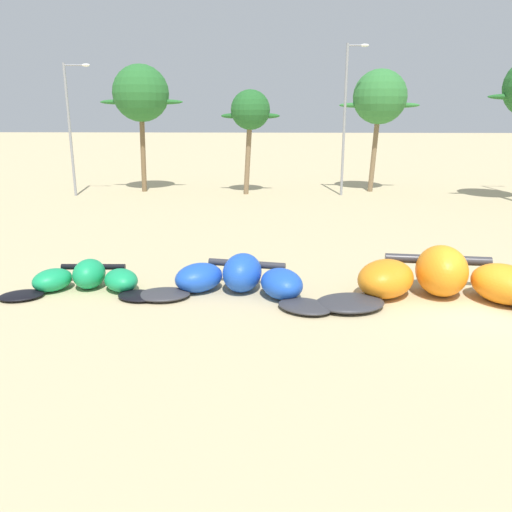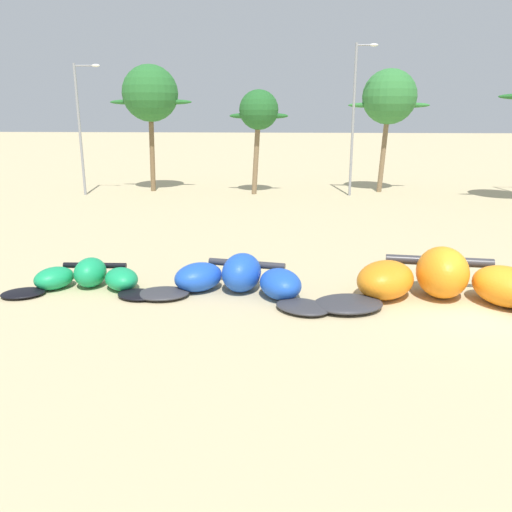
# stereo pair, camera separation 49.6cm
# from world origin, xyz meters

# --- Properties ---
(ground_plane) EXTENTS (260.00, 260.00, 0.00)m
(ground_plane) POSITION_xyz_m (0.00, 0.00, 0.00)
(ground_plane) COLOR #C6B284
(kite_far_left) EXTENTS (5.43, 2.56, 0.99)m
(kite_far_left) POSITION_xyz_m (-12.53, 1.07, 0.38)
(kite_far_left) COLOR black
(kite_far_left) RESTS_ON ground
(kite_left) EXTENTS (6.52, 3.67, 1.27)m
(kite_left) POSITION_xyz_m (-7.39, 0.90, 0.49)
(kite_left) COLOR #333338
(kite_left) RESTS_ON ground
(kite_left_of_center) EXTENTS (8.44, 4.33, 1.64)m
(kite_left_of_center) POSITION_xyz_m (-0.86, 0.67, 0.63)
(kite_left_of_center) COLOR #333338
(kite_left_of_center) RESTS_ON ground
(palm_leftmost) EXTENTS (5.99, 3.99, 9.03)m
(palm_leftmost) POSITION_xyz_m (-15.89, 23.16, 6.97)
(palm_leftmost) COLOR brown
(palm_leftmost) RESTS_ON ground
(palm_left) EXTENTS (4.11, 2.74, 7.26)m
(palm_left) POSITION_xyz_m (-8.03, 22.18, 5.77)
(palm_left) COLOR #7F6647
(palm_left) RESTS_ON ground
(palm_left_of_gap) EXTENTS (5.76, 3.84, 8.70)m
(palm_left_of_gap) POSITION_xyz_m (1.16, 23.78, 6.72)
(palm_left_of_gap) COLOR #7F6647
(palm_left_of_gap) RESTS_ON ground
(lamppost_west) EXTENTS (1.86, 0.24, 8.90)m
(lamppost_west) POSITION_xyz_m (-20.27, 20.98, 4.99)
(lamppost_west) COLOR gray
(lamppost_west) RESTS_ON ground
(lamppost_west_center) EXTENTS (1.50, 0.24, 10.15)m
(lamppost_west_center) POSITION_xyz_m (-1.43, 21.88, 5.59)
(lamppost_west_center) COLOR gray
(lamppost_west_center) RESTS_ON ground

